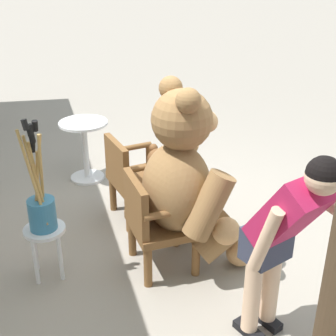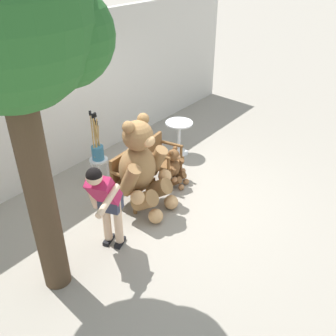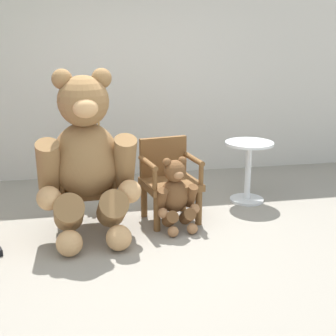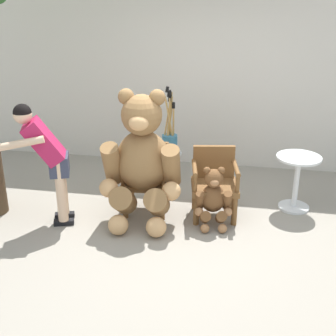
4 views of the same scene
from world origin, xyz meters
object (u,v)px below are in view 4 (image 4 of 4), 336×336
teddy_bear_large (142,159)px  round_side_table (297,176)px  wooden_chair_left (147,176)px  white_stool (170,159)px  brush_bucket (170,138)px  wooden_chair_right (214,181)px  teddy_bear_small (213,198)px  person_visitor (47,153)px

teddy_bear_large → round_side_table: size_ratio=2.25×
wooden_chair_left → white_stool: 0.92m
teddy_bear_large → brush_bucket: bearing=83.8°
wooden_chair_right → brush_bucket: size_ratio=0.90×
wooden_chair_right → white_stool: wooden_chair_right is taller
teddy_bear_small → person_visitor: size_ratio=0.50×
wooden_chair_right → teddy_bear_large: teddy_bear_large is taller
wooden_chair_left → white_stool: (0.14, 0.90, -0.11)m
teddy_bear_small → white_stool: teddy_bear_small is taller
wooden_chair_left → person_visitor: 1.27m
person_visitor → brush_bucket: (1.20, 1.46, -0.22)m
wooden_chair_left → wooden_chair_right: same height
white_stool → round_side_table: (1.74, -0.55, 0.09)m
wooden_chair_left → round_side_table: bearing=10.6°
wooden_chair_right → teddy_bear_large: 0.95m
white_stool → round_side_table: bearing=-17.4°
wooden_chair_left → person_visitor: (-1.06, -0.56, 0.44)m
wooden_chair_right → round_side_table: wooden_chair_right is taller
person_visitor → brush_bucket: bearing=50.6°
white_stool → teddy_bear_large: bearing=-96.2°
teddy_bear_small → round_side_table: size_ratio=1.03×
teddy_bear_small → white_stool: bearing=122.0°
teddy_bear_small → person_visitor: 2.03m
teddy_bear_small → brush_bucket: (-0.74, 1.18, 0.31)m
round_side_table → teddy_bear_small: bearing=-147.7°
wooden_chair_left → person_visitor: bearing=-152.3°
wooden_chair_left → wooden_chair_right: bearing=-0.1°
wooden_chair_right → teddy_bear_small: (0.02, -0.28, -0.10)m
wooden_chair_right → round_side_table: size_ratio=1.19×
wooden_chair_left → teddy_bear_large: 0.43m
wooden_chair_right → white_stool: 1.16m
teddy_bear_large → teddy_bear_small: 0.97m
brush_bucket → wooden_chair_right: bearing=-51.3°
wooden_chair_right → person_visitor: 2.04m
white_stool → brush_bucket: 0.32m
wooden_chair_right → round_side_table: bearing=19.1°
brush_bucket → round_side_table: size_ratio=1.32×
round_side_table → wooden_chair_left: bearing=-169.4°
teddy_bear_small → brush_bucket: bearing=122.0°
person_visitor → round_side_table: bearing=17.2°
person_visitor → white_stool: person_visitor is taller
person_visitor → white_stool: bearing=50.6°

